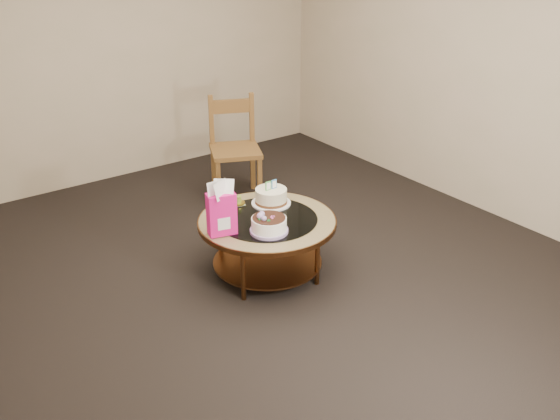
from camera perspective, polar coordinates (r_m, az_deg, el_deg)
ground at (r=4.78m, az=-1.14°, el=-5.70°), size 5.00×5.00×0.00m
room_walls at (r=4.19m, az=-1.33°, el=12.64°), size 4.52×5.02×2.61m
coffee_table at (r=4.59m, az=-1.18°, el=-1.67°), size 1.02×1.02×0.46m
decorated_cake at (r=4.34m, az=-1.03°, el=-1.42°), size 0.27×0.27×0.16m
cream_cake at (r=4.76m, az=-0.82°, el=1.23°), size 0.30×0.30×0.19m
gift_bag at (r=4.28m, az=-5.38°, el=0.16°), size 0.21×0.18×0.39m
pillar_candle at (r=4.77m, az=-3.87°, el=0.79°), size 0.11×0.11×0.08m
dining_chair at (r=5.86m, az=-4.16°, el=5.66°), size 0.59×0.59×0.97m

